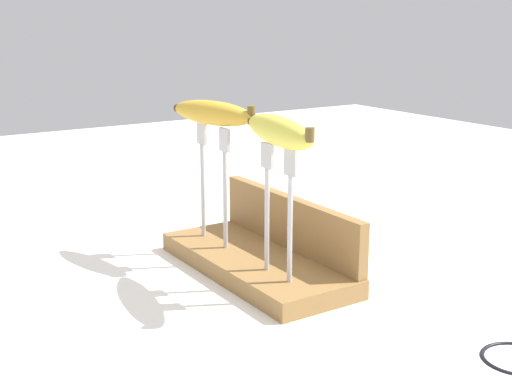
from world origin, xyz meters
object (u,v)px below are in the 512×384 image
(banana_raised_left, at_px, (212,113))
(fork_stand_left, at_px, (213,173))
(fork_stand_right, at_px, (278,200))
(banana_raised_right, at_px, (279,131))

(banana_raised_left, bearing_deg, fork_stand_left, 13.80)
(fork_stand_right, distance_m, banana_raised_left, 0.21)
(fork_stand_left, bearing_deg, banana_raised_right, 0.00)
(fork_stand_left, relative_size, banana_raised_left, 1.08)
(fork_stand_right, bearing_deg, banana_raised_left, -179.99)
(banana_raised_right, bearing_deg, banana_raised_left, -179.99)
(fork_stand_left, bearing_deg, banana_raised_left, -166.20)
(fork_stand_right, height_order, banana_raised_left, banana_raised_left)
(banana_raised_left, relative_size, banana_raised_right, 0.91)
(fork_stand_left, xyz_separation_m, banana_raised_left, (-0.00, -0.00, 0.10))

